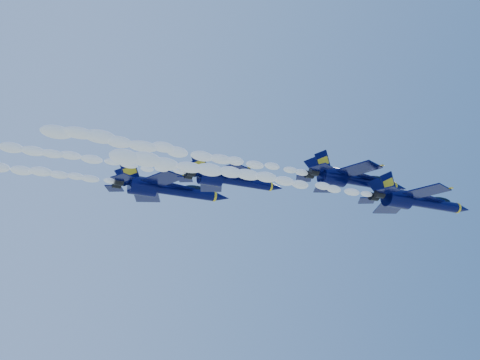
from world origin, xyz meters
name	(u,v)px	position (x,y,z in m)	size (l,w,h in m)	color
jet_lead	(417,201)	(16.35, -10.45, 149.09)	(17.37, 14.25, 6.45)	#040634
smoke_trail_jet_lead	(252,176)	(-9.47, -10.45, 148.72)	(36.81, 1.80, 1.62)	white
jet_second	(353,179)	(9.38, -5.28, 153.03)	(17.44, 14.31, 6.48)	#040634
smoke_trail_jet_second	(186,153)	(-16.48, -5.28, 152.65)	(36.81, 1.80, 1.62)	white
jet_third	(230,180)	(-5.93, 4.48, 153.85)	(16.07, 13.18, 5.97)	#040634
smoke_trail_jet_third	(57,155)	(-31.21, 4.48, 153.49)	(36.81, 1.66, 1.50)	white
jet_fourth	(166,189)	(-12.39, 15.53, 154.99)	(19.88, 16.31, 7.39)	#040634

